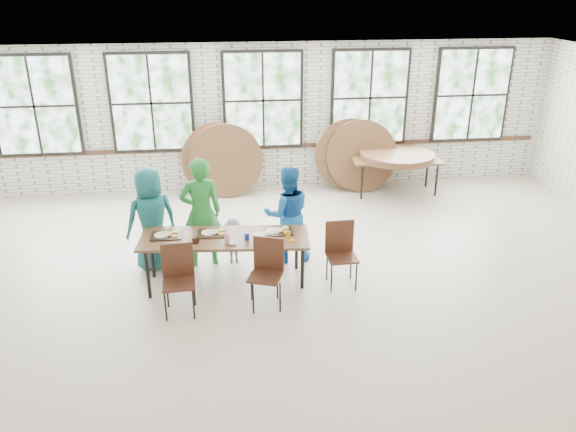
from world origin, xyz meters
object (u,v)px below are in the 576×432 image
at_px(chair_near_left, 178,273).
at_px(storage_table, 397,161).
at_px(chair_near_right, 267,266).
at_px(dining_table, 225,240).

relative_size(chair_near_left, storage_table, 0.51).
height_order(chair_near_left, storage_table, chair_near_left).
bearing_deg(chair_near_right, dining_table, 152.02).
height_order(dining_table, storage_table, same).
relative_size(chair_near_left, chair_near_right, 1.00).
bearing_deg(chair_near_right, storage_table, 73.01).
xyz_separation_m(chair_near_left, chair_near_right, (1.18, 0.03, 0.00)).
height_order(chair_near_left, chair_near_right, same).
distance_m(chair_near_right, storage_table, 4.98).
xyz_separation_m(dining_table, chair_near_right, (0.55, -0.62, -0.13)).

